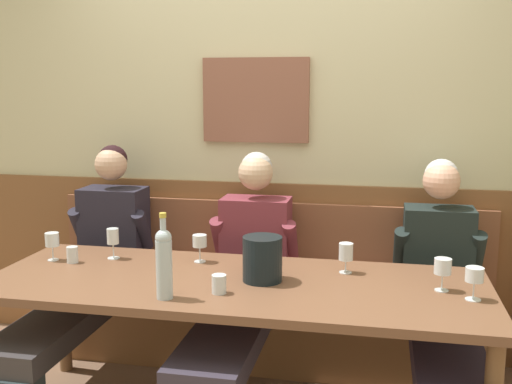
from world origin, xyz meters
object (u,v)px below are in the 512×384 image
wine_glass_mid_left (474,276)px  wine_glass_center_front (250,251)px  wall_bench (263,316)px  wine_glass_by_bottle (52,240)px  wine_glass_mid_right (200,242)px  person_center_left_seat (88,270)px  wine_bottle_clear_water (164,261)px  person_right_seat (242,283)px  wine_glass_left_end (443,268)px  wine_glass_near_bucket (346,253)px  dining_table (234,295)px  person_left_seat (443,296)px  ice_bucket (262,259)px  wine_glass_center_rear (113,238)px  water_tumbler_center (72,255)px

wine_glass_mid_left → wine_glass_center_front: 1.05m
wall_bench → wine_glass_by_bottle: (-1.01, -0.59, 0.56)m
wine_glass_mid_right → person_center_left_seat: bearing=172.1°
wine_bottle_clear_water → wine_glass_mid_left: size_ratio=2.62×
person_right_seat → wine_glass_mid_right: person_right_seat is taller
wall_bench → wine_glass_mid_left: wall_bench is taller
wine_glass_left_end → wine_glass_center_front: size_ratio=1.10×
wine_glass_mid_left → wine_glass_near_bucket: bearing=153.7°
dining_table → wine_glass_center_front: size_ratio=17.48×
dining_table → person_left_seat: (0.98, 0.34, -0.05)m
ice_bucket → wine_glass_near_bucket: bearing=28.4°
wine_bottle_clear_water → wine_glass_center_rear: wine_bottle_clear_water is taller
person_left_seat → wine_glass_mid_right: (-1.22, -0.08, 0.23)m
person_right_seat → wine_glass_by_bottle: 1.01m
person_center_left_seat → wine_glass_center_rear: 0.33m
wine_glass_near_bucket → wine_glass_center_front: size_ratio=1.10×
wine_glass_center_front → person_left_seat: bearing=9.2°
wine_glass_center_rear → water_tumbler_center: size_ratio=1.92×
person_center_left_seat → wine_glass_near_bucket: bearing=-5.1°
dining_table → person_left_seat: size_ratio=1.77×
person_center_left_seat → wine_glass_by_bottle: person_center_left_seat is taller
person_left_seat → wine_bottle_clear_water: size_ratio=3.55×
wall_bench → wine_glass_center_rear: wall_bench is taller
wine_glass_center_front → water_tumbler_center: wine_glass_center_front is taller
ice_bucket → wine_glass_near_bucket: ice_bucket is taller
water_tumbler_center → dining_table: bearing=-7.2°
dining_table → wine_bottle_clear_water: wine_bottle_clear_water is taller
dining_table → wine_glass_mid_right: wine_glass_mid_right is taller
wall_bench → dining_table: 0.82m
person_center_left_seat → wine_glass_by_bottle: (-0.08, -0.22, 0.22)m
ice_bucket → wine_glass_mid_right: (-0.38, 0.24, -0.00)m
person_right_seat → wine_glass_center_front: person_right_seat is taller
water_tumbler_center → wine_glass_center_rear: bearing=33.1°
person_center_left_seat → wine_glass_center_rear: person_center_left_seat is taller
ice_bucket → wine_glass_by_bottle: 1.14m
wine_glass_mid_left → wine_glass_center_front: size_ratio=1.07×
wine_glass_mid_left → wine_glass_mid_right: size_ratio=1.00×
water_tumbler_center → person_left_seat: bearing=6.9°
wine_glass_by_bottle → person_right_seat: bearing=12.0°
dining_table → person_right_seat: 0.34m
wall_bench → dining_table: size_ratio=1.13×
wine_glass_mid_right → water_tumbler_center: wine_glass_mid_right is taller
wall_bench → wine_glass_center_rear: size_ratio=16.35×
wine_glass_near_bucket → wine_glass_mid_left: (0.56, -0.27, 0.01)m
water_tumbler_center → wine_bottle_clear_water: bearing=-32.2°
wine_glass_mid_right → wine_glass_by_bottle: size_ratio=0.98×
wine_glass_mid_left → wine_glass_center_rear: bearing=171.1°
wine_glass_near_bucket → wine_glass_by_bottle: (-1.51, -0.09, 0.01)m
ice_bucket → wine_glass_mid_right: size_ratio=1.47×
wine_bottle_clear_water → wine_glass_center_rear: (-0.48, 0.52, -0.05)m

